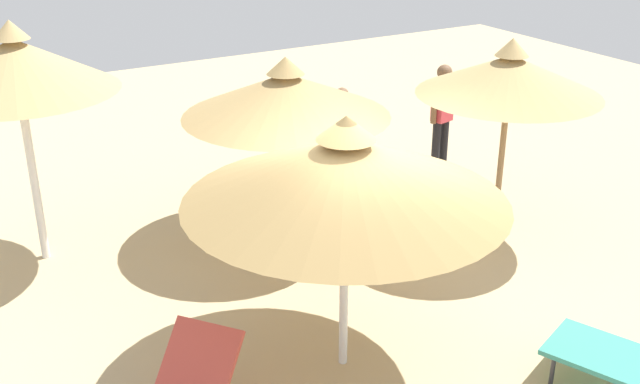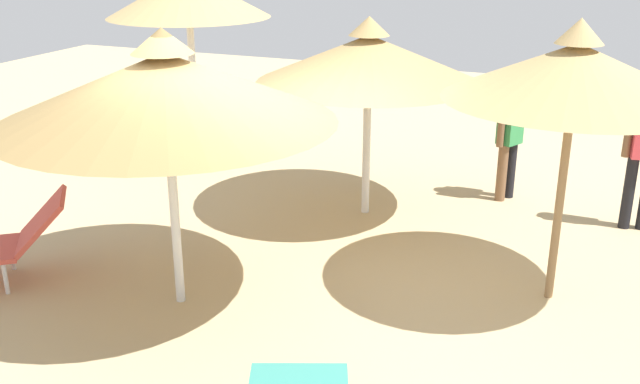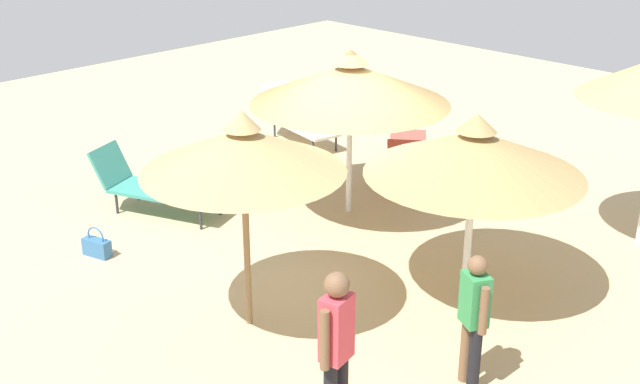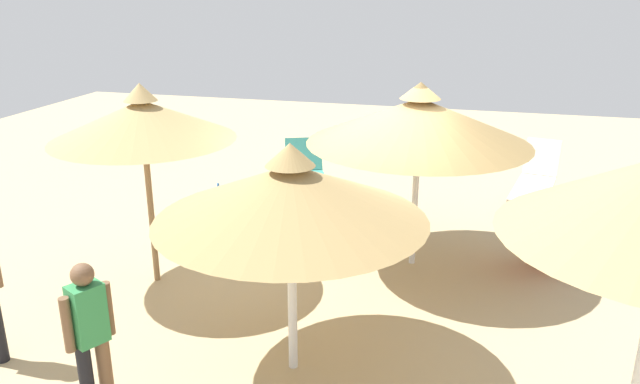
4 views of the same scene
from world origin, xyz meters
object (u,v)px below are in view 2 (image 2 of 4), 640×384
parasol_umbrella_near_right (165,88)px  parasol_umbrella_back (576,72)px  parasol_umbrella_edge (369,58)px  person_standing_front (510,136)px

parasol_umbrella_near_right → parasol_umbrella_back: bearing=23.4°
parasol_umbrella_edge → person_standing_front: 2.19m
parasol_umbrella_edge → parasol_umbrella_near_right: (-0.89, -2.84, 0.14)m
parasol_umbrella_back → parasol_umbrella_edge: bearing=148.7°
parasol_umbrella_edge → parasol_umbrella_back: 2.77m
parasol_umbrella_edge → person_standing_front: parasol_umbrella_edge is taller
parasol_umbrella_edge → person_standing_front: bearing=36.6°
parasol_umbrella_back → person_standing_front: (-0.82, 2.57, -1.33)m
parasol_umbrella_near_right → parasol_umbrella_back: 3.54m
parasol_umbrella_near_right → parasol_umbrella_back: parasol_umbrella_back is taller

